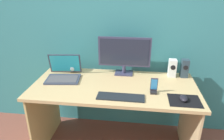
# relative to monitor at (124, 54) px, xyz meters

# --- Properties ---
(wall_back) EXTENTS (6.00, 0.04, 2.50)m
(wall_back) POSITION_rel_monitor_xyz_m (-0.07, 0.18, 0.32)
(wall_back) COLOR teal
(wall_back) RESTS_ON ground_plane
(desk) EXTENTS (1.50, 0.70, 0.72)m
(desk) POSITION_rel_monitor_xyz_m (-0.07, -0.26, -0.35)
(desk) COLOR tan
(desk) RESTS_ON ground_plane
(monitor) EXTENTS (0.52, 0.14, 0.38)m
(monitor) POSITION_rel_monitor_xyz_m (0.00, 0.00, 0.00)
(monitor) COLOR #32334C
(monitor) RESTS_ON desk
(speaker_right) EXTENTS (0.07, 0.07, 0.18)m
(speaker_right) POSITION_rel_monitor_xyz_m (0.59, -0.00, -0.12)
(speaker_right) COLOR #273945
(speaker_right) RESTS_ON desk
(speaker_near_monitor) EXTENTS (0.07, 0.08, 0.18)m
(speaker_near_monitor) POSITION_rel_monitor_xyz_m (0.48, -0.00, -0.12)
(speaker_near_monitor) COLOR silver
(speaker_near_monitor) RESTS_ON desk
(laptop) EXTENTS (0.35, 0.31, 0.22)m
(laptop) POSITION_rel_monitor_xyz_m (-0.57, -0.18, -0.16)
(laptop) COLOR #313A4E
(laptop) RESTS_ON desk
(fishbowl) EXTENTS (0.15, 0.15, 0.15)m
(fishbowl) POSITION_rel_monitor_xyz_m (-0.53, -0.00, -0.14)
(fishbowl) COLOR silver
(fishbowl) RESTS_ON desk
(keyboard_external) EXTENTS (0.39, 0.13, 0.01)m
(keyboard_external) POSITION_rel_monitor_xyz_m (0.01, -0.49, -0.20)
(keyboard_external) COLOR black
(keyboard_external) RESTS_ON desk
(mousepad) EXTENTS (0.25, 0.20, 0.00)m
(mousepad) POSITION_rel_monitor_xyz_m (0.52, -0.47, -0.21)
(mousepad) COLOR black
(mousepad) RESTS_ON desk
(mouse) EXTENTS (0.06, 0.10, 0.04)m
(mouse) POSITION_rel_monitor_xyz_m (0.51, -0.47, -0.19)
(mouse) COLOR black
(mouse) RESTS_ON mousepad
(phone_in_dock) EXTENTS (0.06, 0.05, 0.14)m
(phone_in_dock) POSITION_rel_monitor_xyz_m (0.28, -0.37, -0.16)
(phone_in_dock) COLOR black
(phone_in_dock) RESTS_ON desk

